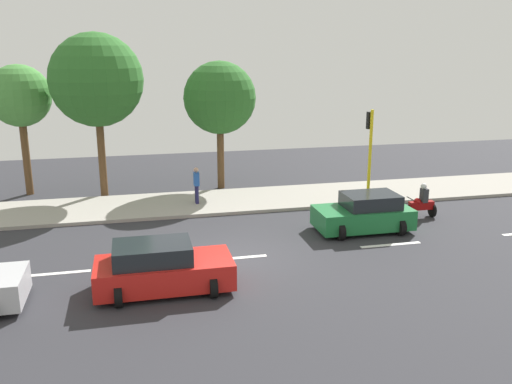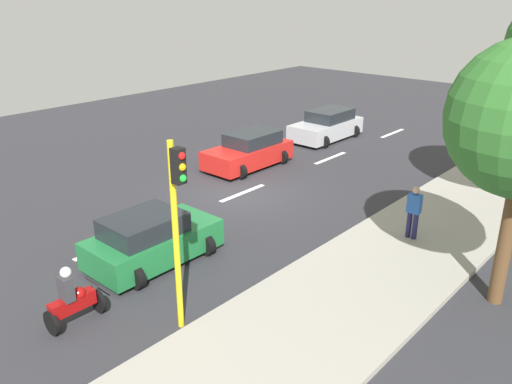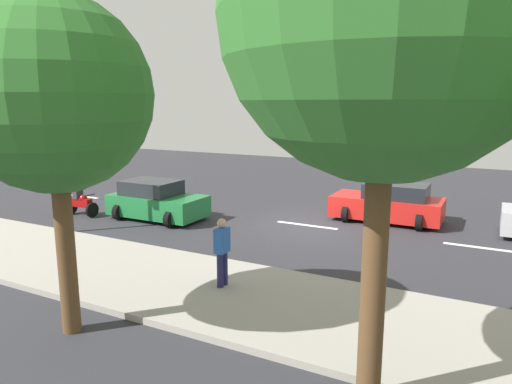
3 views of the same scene
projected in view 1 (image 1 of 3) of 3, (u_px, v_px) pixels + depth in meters
name	position (u px, v px, depth m)	size (l,w,h in m)	color
ground_plane	(233.00, 260.00, 19.06)	(40.00, 60.00, 0.10)	#2D2D33
sidewalk	(206.00, 203.00, 25.62)	(4.00, 60.00, 0.15)	#9E998E
lane_stripe_north	(391.00, 245.00, 20.34)	(0.20, 2.40, 0.01)	white
lane_stripe_mid	(233.00, 258.00, 19.04)	(0.20, 2.40, 0.01)	white
lane_stripe_south	(53.00, 274.00, 17.74)	(0.20, 2.40, 0.01)	white
car_red	(162.00, 268.00, 16.40)	(2.29, 4.12, 1.52)	red
car_green	(364.00, 214.00, 21.77)	(2.30, 3.80, 1.52)	#1E7238
motorcycle	(421.00, 203.00, 23.43)	(0.60, 1.30, 1.53)	black
pedestrian_near_signal	(197.00, 184.00, 25.04)	(0.40, 0.24, 1.69)	#1E1E4C
traffic_light_corner	(370.00, 144.00, 24.41)	(0.49, 0.24, 4.50)	yellow
street_tree_north	(220.00, 98.00, 27.39)	(3.66, 3.66, 6.53)	brown
street_tree_south	(20.00, 97.00, 26.12)	(2.99, 2.99, 6.40)	brown
street_tree_center	(96.00, 80.00, 25.52)	(4.40, 4.40, 7.87)	brown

